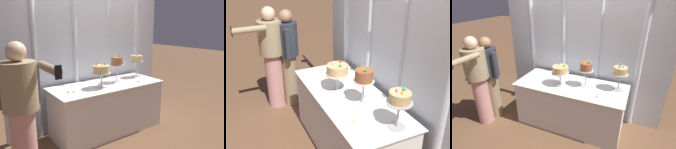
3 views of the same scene
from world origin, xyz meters
The scene contains 10 objects.
draped_curtain centered at (-0.01, 0.56, 1.48)m, with size 2.95×0.16×2.83m.
cake_table centered at (0.00, 0.10, 0.40)m, with size 1.83×0.77×0.80m.
cake_display_leftmost centered at (-0.16, 0.03, 1.06)m, with size 0.29×0.29×0.38m.
cake_display_center centered at (0.23, 0.15, 1.12)m, with size 0.23×0.23×0.44m.
cake_display_rightmost centered at (0.74, 0.24, 1.10)m, with size 0.25×0.25×0.43m.
tealight_far_left centered at (-0.70, 0.06, 0.81)m, with size 0.04×0.04×0.03m.
tealight_near_left centered at (-0.64, 0.01, 0.81)m, with size 0.04×0.04×0.03m.
tealight_near_right centered at (0.50, -0.10, 0.81)m, with size 0.05×0.05×0.04m.
guest_man_pink_jacket centered at (-1.42, -0.22, 0.85)m, with size 0.46×0.38×1.54m.
guest_man_dark_suit centered at (-1.46, -0.46, 0.87)m, with size 0.50×0.78×1.59m.
Camera 2 is at (2.49, -1.19, 2.42)m, focal length 44.61 mm.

